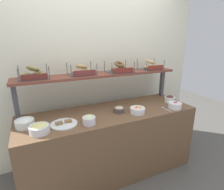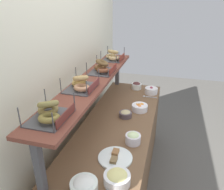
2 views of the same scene
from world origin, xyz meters
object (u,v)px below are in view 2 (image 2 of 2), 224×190
(bowl_hummus, at_px, (125,114))
(bagel_basket_cinnamon_raisin, at_px, (102,68))
(bagel_basket_everything, at_px, (49,112))
(serving_plate_white, at_px, (115,157))
(bowl_cream_cheese, at_px, (84,186))
(bowl_beet_salad, at_px, (151,90))
(serving_spoon_near_plate, at_px, (147,97))
(bagel_basket_sesame, at_px, (81,84))
(bowl_chocolate_spread, at_px, (136,86))
(bowl_scallion_spread, at_px, (133,138))
(bagel_basket_plain, at_px, (113,56))
(bowl_fruit_salad, at_px, (140,107))
(bowl_egg_salad, at_px, (117,178))

(bowl_hummus, xyz_separation_m, bagel_basket_cinnamon_raisin, (0.15, 0.30, 0.44))
(bagel_basket_everything, bearing_deg, serving_plate_white, -61.41)
(bowl_cream_cheese, xyz_separation_m, bowl_beet_salad, (1.73, -0.25, -0.01))
(serving_spoon_near_plate, height_order, bagel_basket_sesame, bagel_basket_sesame)
(bagel_basket_everything, bearing_deg, bowl_chocolate_spread, -10.64)
(bowl_scallion_spread, height_order, bagel_basket_cinnamon_raisin, bagel_basket_cinnamon_raisin)
(serving_spoon_near_plate, xyz_separation_m, bagel_basket_plain, (0.10, 0.48, 0.47))
(bowl_fruit_salad, relative_size, bagel_basket_sesame, 0.56)
(bowl_fruit_salad, bearing_deg, bowl_hummus, 146.19)
(bowl_scallion_spread, xyz_separation_m, bagel_basket_sesame, (0.08, 0.50, 0.43))
(bowl_beet_salad, bearing_deg, bagel_basket_everything, 161.39)
(bagel_basket_plain, bearing_deg, bowl_scallion_spread, -156.49)
(bowl_chocolate_spread, height_order, bowl_beet_salad, bowl_chocolate_spread)
(bagel_basket_sesame, bearing_deg, serving_spoon_near_plate, -28.91)
(bowl_cream_cheese, height_order, bowl_chocolate_spread, bowl_cream_cheese)
(bowl_fruit_salad, bearing_deg, bowl_beet_salad, -8.22)
(bowl_egg_salad, relative_size, bowl_cream_cheese, 1.01)
(bowl_hummus, bearing_deg, bowl_beet_salad, -15.83)
(bowl_scallion_spread, bearing_deg, bagel_basket_cinnamon_raisin, 38.24)
(bowl_scallion_spread, distance_m, bowl_cream_cheese, 0.64)
(bowl_chocolate_spread, height_order, bowl_fruit_salad, bowl_chocolate_spread)
(serving_spoon_near_plate, relative_size, bagel_basket_everything, 0.57)
(bowl_chocolate_spread, xyz_separation_m, bagel_basket_sesame, (-1.15, 0.32, 0.43))
(bowl_beet_salad, xyz_separation_m, bagel_basket_everything, (-1.59, 0.53, 0.44))
(bowl_scallion_spread, xyz_separation_m, bagel_basket_plain, (1.10, 0.48, 0.43))
(serving_plate_white, bearing_deg, bowl_fruit_salad, -4.17)
(bowl_egg_salad, bearing_deg, bowl_fruit_salad, 0.69)
(bowl_fruit_salad, bearing_deg, bagel_basket_plain, 42.48)
(bowl_chocolate_spread, relative_size, bagel_basket_cinnamon_raisin, 0.42)
(bagel_basket_everything, bearing_deg, bagel_basket_sesame, 0.03)
(bowl_egg_salad, distance_m, bowl_cream_cheese, 0.23)
(serving_plate_white, bearing_deg, bowl_beet_salad, -5.69)
(serving_plate_white, relative_size, bagel_basket_everything, 0.89)
(bagel_basket_everything, distance_m, bagel_basket_plain, 1.55)
(bowl_cream_cheese, bearing_deg, serving_spoon_near_plate, -7.86)
(bowl_egg_salad, xyz_separation_m, serving_plate_white, (0.24, 0.08, -0.04))
(bowl_hummus, bearing_deg, bowl_egg_salad, -171.44)
(bowl_hummus, bearing_deg, bagel_basket_sesame, 135.75)
(bowl_hummus, relative_size, serving_plate_white, 0.50)
(serving_plate_white, bearing_deg, bagel_basket_sesame, 50.63)
(bagel_basket_cinnamon_raisin, distance_m, bagel_basket_plain, 0.52)
(bowl_chocolate_spread, bearing_deg, bagel_basket_sesame, 164.53)
(bowl_beet_salad, distance_m, serving_spoon_near_plate, 0.14)
(bowl_cream_cheese, relative_size, bowl_chocolate_spread, 1.32)
(bowl_scallion_spread, xyz_separation_m, bowl_fruit_salad, (0.61, 0.04, -0.01))
(bowl_egg_salad, relative_size, bowl_chocolate_spread, 1.33)
(bowl_cream_cheese, bearing_deg, bowl_egg_salad, -56.99)
(serving_plate_white, height_order, bagel_basket_plain, bagel_basket_plain)
(bowl_cream_cheese, distance_m, serving_plate_white, 0.38)
(bowl_chocolate_spread, height_order, bagel_basket_cinnamon_raisin, bagel_basket_cinnamon_raisin)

